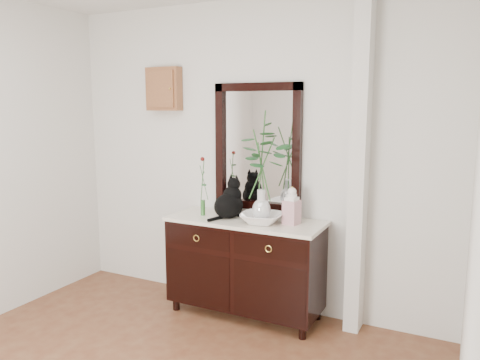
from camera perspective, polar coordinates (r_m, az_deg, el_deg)
The scene contains 10 objects.
wall_back at distance 4.13m, azimuth 0.92°, elevation 2.84°, with size 3.60×0.04×2.70m, color silver.
pilaster at distance 3.74m, azimuth 14.36°, elevation 1.88°, with size 0.12×0.20×2.70m, color silver.
sideboard at distance 4.06m, azimuth 0.64°, elevation -9.95°, with size 1.33×0.52×0.82m.
wall_mirror at distance 4.07m, azimuth 2.12°, elevation 4.01°, with size 0.80×0.06×1.10m.
key_cabinet at distance 4.51m, azimuth -9.26°, elevation 10.89°, with size 0.35×0.10×0.40m, color brown.
cat at distance 3.98m, azimuth -1.40°, elevation -2.16°, with size 0.24×0.30×0.35m, color black, non-canonical shape.
lotus_bowl at distance 3.82m, azimuth 2.62°, elevation -4.68°, with size 0.34×0.34×0.08m, color white.
vase_branches at distance 3.74m, azimuth 2.66°, elevation 1.75°, with size 0.43×0.43×0.91m, color silver, non-canonical shape.
bud_vase_rose at distance 4.06m, azimuth -4.59°, elevation -0.70°, with size 0.06×0.06×0.52m, color #336E2E, non-canonical shape.
ginger_jar at distance 3.79m, azimuth 6.33°, elevation -3.07°, with size 0.12×0.12×0.31m, color white, non-canonical shape.
Camera 1 is at (1.77, -1.73, 1.81)m, focal length 35.00 mm.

